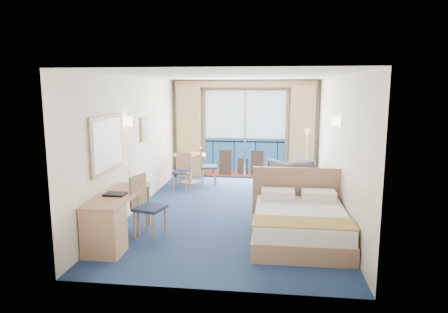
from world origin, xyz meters
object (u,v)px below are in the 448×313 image
desk_chair (145,202)px  table_chair_a (205,164)px  nightstand (325,205)px  bed (300,223)px  armchair (290,174)px  desk (107,224)px  round_table (190,161)px  table_chair_b (183,168)px  floor_lamp (307,143)px

desk_chair → table_chair_a: 3.78m
table_chair_a → nightstand: bearing=-142.1°
bed → desk_chair: 2.58m
nightstand → armchair: bearing=106.1°
desk → desk_chair: 0.79m
bed → table_chair_a: (-2.17, 3.61, 0.26)m
armchair → round_table: size_ratio=1.02×
table_chair_a → table_chair_b: size_ratio=1.09×
desk → table_chair_a: table_chair_a is taller
nightstand → round_table: size_ratio=0.58×
bed → table_chair_a: bed is taller
desk → table_chair_a: bearing=80.3°
bed → desk_chair: desk_chair is taller
desk → table_chair_b: table_chair_b is taller
desk_chair → round_table: desk_chair is taller
desk_chair → table_chair_a: size_ratio=1.08×
floor_lamp → round_table: 3.08m
bed → desk: 3.05m
table_chair_b → desk_chair: bearing=-84.0°
desk → table_chair_a: size_ratio=1.71×
floor_lamp → desk: 5.88m
nightstand → table_chair_a: table_chair_a is taller
bed → desk: size_ratio=1.17×
bed → table_chair_a: bearing=121.1°
table_chair_a → desk: bearing=159.1°
bed → table_chair_b: bed is taller
nightstand → armchair: armchair is taller
round_table → desk_chair: bearing=-89.3°
desk_chair → floor_lamp: bearing=-21.1°
desk_chair → table_chair_b: desk_chair is taller
round_table → bed: bearing=-54.9°
floor_lamp → table_chair_b: (-3.08, -0.82, -0.59)m
bed → nightstand: size_ratio=3.92×
desk_chair → armchair: bearing=-21.6°
bed → nightstand: 1.35m
floor_lamp → desk_chair: (-2.97, -4.11, -0.50)m
desk → bed: bearing=15.8°
nightstand → table_chair_b: size_ratio=0.56×
nightstand → table_chair_a: 3.63m
round_table → table_chair_b: (-0.06, -0.57, -0.08)m
nightstand → desk: 4.06m
floor_lamp → table_chair_a: 2.67m
desk_chair → table_chair_b: size_ratio=1.17×
table_chair_a → bed: bearing=-160.1°
armchair → desk: bearing=21.9°
round_table → nightstand: bearing=-38.0°
armchair → desk: armchair is taller
table_chair_b → armchair: bearing=6.9°
floor_lamp → bed: bearing=-96.0°
armchair → round_table: bearing=-42.4°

